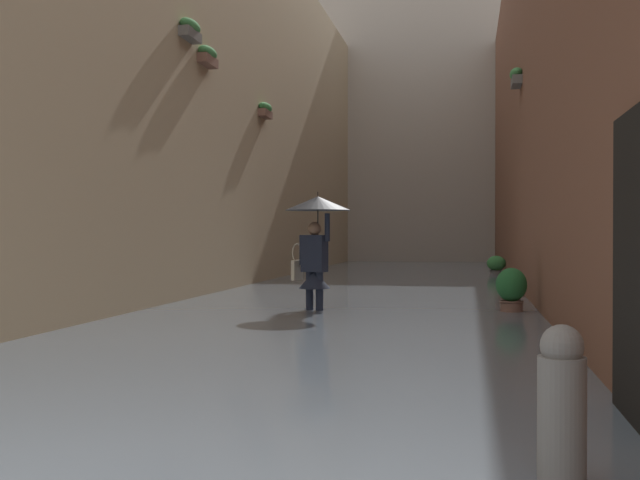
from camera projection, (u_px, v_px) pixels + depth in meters
ground_plane at (380, 293)px, 17.36m from camera, size 73.00×73.00×0.00m
flood_water at (380, 289)px, 17.36m from camera, size 6.98×35.20×0.17m
building_facade_left at (560, 84)px, 16.53m from camera, size 2.04×33.20×9.36m
building_facade_right at (215, 96)px, 18.09m from camera, size 2.04×33.20×9.42m
building_facade_far at (421, 131)px, 32.51m from camera, size 9.78×1.80×11.64m
person_wading at (316, 231)px, 11.87m from camera, size 1.05×1.05×2.05m
potted_plant_near_left at (496, 266)px, 22.22m from camera, size 0.55×0.55×0.72m
potted_plant_mid_left at (511, 292)px, 11.71m from camera, size 0.48×0.48×0.85m
mooring_bollard at (562, 422)px, 3.66m from camera, size 0.23×0.23×0.95m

